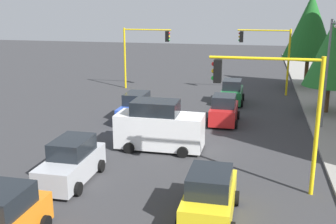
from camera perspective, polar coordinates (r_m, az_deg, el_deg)
The scene contains 14 objects.
ground_plane at distance 24.71m, azimuth 0.28°, elevation -3.68°, with size 120.00×120.00×0.00m, color #353538.
traffic_signal_far_right at distance 38.60m, azimuth -3.55°, elevation 9.18°, with size 0.36×4.59×5.73m.
traffic_signal_far_left at distance 37.08m, azimuth 13.86°, elevation 8.63°, with size 0.36×4.59×5.81m.
traffic_signal_near_left at distance 17.29m, azimuth 14.70°, elevation 2.00°, with size 0.36×4.59×5.89m.
street_lamp_curbside at distance 27.04m, azimuth 21.59°, elevation 6.37°, with size 2.15×0.28×7.00m.
tree_roadside_mid at distance 31.46m, azimuth 21.91°, elevation 7.59°, with size 3.73×3.73×6.80m.
tree_roadside_far at distance 41.17m, azimuth 19.31°, elevation 11.27°, with size 4.85×4.85×8.90m.
delivery_van_white at distance 22.51m, azimuth -1.25°, elevation -2.13°, with size 2.22×4.80×2.77m.
car_orange at distance 14.98m, azimuth -22.24°, elevation -14.05°, with size 3.78×2.02×1.98m.
car_red at distance 27.81m, azimuth 7.85°, elevation 0.23°, with size 3.61×2.01×1.98m.
car_blue at distance 28.16m, azimuth -4.50°, elevation 0.50°, with size 3.99×1.96×1.98m.
car_yellow at distance 15.62m, azimuth 5.88°, elevation -11.70°, with size 3.99×2.07×1.98m.
car_silver at distance 19.16m, azimuth -13.36°, elevation -6.87°, with size 4.19×2.01×1.98m.
car_green at distance 33.55m, azimuth 8.95°, elevation 2.70°, with size 3.64×1.93×1.98m.
Camera 1 is at (22.88, 5.05, 7.86)m, focal length 43.51 mm.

